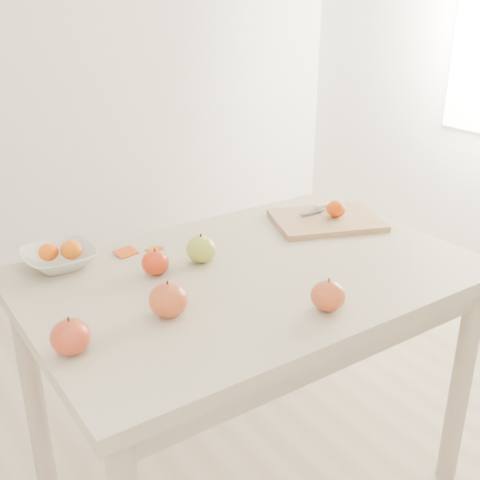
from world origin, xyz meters
TOP-DOWN VIEW (x-y plane):
  - ground at (0.00, 0.00)m, footprint 3.50×3.50m
  - table at (0.00, 0.00)m, footprint 1.20×0.80m
  - cutting_board at (0.41, 0.15)m, footprint 0.40×0.35m
  - board_tangerine at (0.44, 0.14)m, footprint 0.06×0.06m
  - fruit_bowl at (-0.42, 0.31)m, footprint 0.20×0.20m
  - bowl_tangerine_near at (-0.44, 0.32)m, footprint 0.05×0.05m
  - bowl_tangerine_far at (-0.39, 0.30)m, footprint 0.06×0.06m
  - orange_peel_a at (-0.24, 0.28)m, footprint 0.07×0.06m
  - orange_peel_b at (-0.16, 0.26)m, footprint 0.05×0.04m
  - paring_knife at (0.45, 0.22)m, footprint 0.17×0.05m
  - apple_green at (-0.08, 0.12)m, footprint 0.08×0.08m
  - apple_red_b at (-0.30, -0.09)m, footprint 0.09×0.09m
  - apple_red_a at (-0.22, 0.12)m, footprint 0.07×0.07m
  - apple_red_d at (-0.54, -0.12)m, footprint 0.08×0.08m
  - apple_red_c at (0.03, -0.28)m, footprint 0.08×0.08m

SIDE VIEW (x-z plane):
  - ground at x=0.00m, z-range 0.00..0.00m
  - table at x=0.00m, z-range 0.28..1.03m
  - orange_peel_a at x=-0.24m, z-range 0.75..0.76m
  - orange_peel_b at x=-0.16m, z-range 0.75..0.76m
  - cutting_board at x=0.41m, z-range 0.75..0.77m
  - fruit_bowl at x=-0.42m, z-range 0.75..0.80m
  - paring_knife at x=0.45m, z-range 0.77..0.78m
  - apple_red_a at x=-0.22m, z-range 0.75..0.82m
  - apple_red_c at x=0.03m, z-range 0.75..0.82m
  - apple_green at x=-0.08m, z-range 0.75..0.83m
  - apple_red_d at x=-0.54m, z-range 0.75..0.83m
  - apple_red_b at x=-0.30m, z-range 0.75..0.83m
  - bowl_tangerine_near at x=-0.44m, z-range 0.77..0.82m
  - board_tangerine at x=0.44m, z-range 0.77..0.82m
  - bowl_tangerine_far at x=-0.39m, z-range 0.77..0.82m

